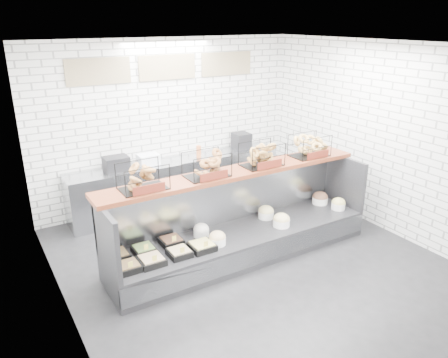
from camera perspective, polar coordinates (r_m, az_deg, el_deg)
ground at (r=6.36m, az=3.92°, el=-11.03°), size 5.50×5.50×0.00m
room_shell at (r=6.06m, az=1.10°, el=8.46°), size 5.02×5.51×3.01m
display_case at (r=6.44m, az=2.10°, el=-7.24°), size 4.00×0.90×1.20m
bagel_shelf at (r=6.17m, az=1.53°, el=2.20°), size 4.10×0.50×0.40m
prep_counter at (r=8.06m, az=-5.92°, el=-0.39°), size 4.00×0.60×1.20m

